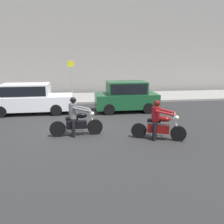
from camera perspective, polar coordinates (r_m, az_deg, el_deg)
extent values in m
plane|color=#292929|center=(10.98, -9.68, -4.19)|extent=(80.00, 80.00, 0.00)
cube|color=gray|center=(18.76, -9.19, 3.31)|extent=(40.00, 4.40, 0.14)
cube|color=gray|center=(22.17, -9.77, 22.41)|extent=(40.00, 1.40, 13.70)
cylinder|color=black|center=(10.14, -4.11, -3.57)|extent=(0.66, 0.15, 0.66)
cylinder|color=black|center=(10.09, -12.88, -3.98)|extent=(0.66, 0.15, 0.66)
cylinder|color=silver|center=(10.03, -4.83, -1.62)|extent=(0.36, 0.07, 0.79)
cube|color=black|center=(10.05, -8.51, -3.02)|extent=(0.86, 0.32, 0.32)
ellipsoid|color=black|center=(9.96, -7.32, -0.87)|extent=(0.49, 0.26, 0.22)
cube|color=black|center=(9.97, -9.60, -1.53)|extent=(0.53, 0.27, 0.10)
cylinder|color=silver|center=(9.94, -5.21, 0.38)|extent=(0.07, 0.70, 0.04)
sphere|color=silver|center=(9.98, -4.74, -0.39)|extent=(0.17, 0.17, 0.17)
cylinder|color=silver|center=(10.23, -10.21, -3.49)|extent=(0.70, 0.10, 0.07)
cylinder|color=black|center=(9.88, -9.25, -3.96)|extent=(0.16, 0.16, 0.73)
cylinder|color=black|center=(10.26, -9.33, -3.31)|extent=(0.16, 0.16, 0.73)
cylinder|color=slate|center=(9.89, -9.32, 0.22)|extent=(0.36, 0.36, 0.62)
cylinder|color=slate|center=(9.68, -7.19, 0.55)|extent=(0.74, 0.13, 0.28)
cylinder|color=slate|center=(10.11, -7.37, 1.08)|extent=(0.74, 0.13, 0.28)
sphere|color=tan|center=(9.81, -9.30, 2.67)|extent=(0.20, 0.20, 0.20)
sphere|color=black|center=(9.80, -9.30, 2.84)|extent=(0.25, 0.25, 0.25)
cylinder|color=black|center=(9.69, 15.61, -4.99)|extent=(0.61, 0.35, 0.61)
cylinder|color=black|center=(9.76, 6.44, -4.44)|extent=(0.61, 0.35, 0.61)
cylinder|color=silver|center=(9.57, 15.03, -2.75)|extent=(0.37, 0.20, 0.83)
cube|color=maroon|center=(9.65, 11.04, -3.93)|extent=(0.90, 0.58, 0.32)
ellipsoid|color=maroon|center=(9.53, 12.47, -1.64)|extent=(0.54, 0.41, 0.22)
cube|color=black|center=(9.57, 10.05, -2.08)|extent=(0.57, 0.42, 0.10)
cylinder|color=silver|center=(9.48, 14.81, -0.48)|extent=(0.30, 0.66, 0.04)
sphere|color=silver|center=(9.51, 15.24, -1.32)|extent=(0.17, 0.17, 0.17)
cylinder|color=silver|center=(9.86, 9.32, -4.23)|extent=(0.67, 0.33, 0.07)
cylinder|color=black|center=(9.49, 10.10, -4.68)|extent=(0.20, 0.20, 0.74)
cylinder|color=black|center=(9.87, 10.28, -3.98)|extent=(0.20, 0.20, 0.74)
cylinder|color=maroon|center=(9.50, 10.48, -0.45)|extent=(0.44, 0.44, 0.57)
cylinder|color=maroon|center=(9.25, 12.62, -0.26)|extent=(0.71, 0.36, 0.22)
cylinder|color=maroon|center=(9.68, 12.71, 0.33)|extent=(0.71, 0.36, 0.22)
sphere|color=tan|center=(9.41, 10.70, 1.94)|extent=(0.20, 0.20, 0.20)
sphere|color=#510F0F|center=(9.41, 10.71, 2.12)|extent=(0.25, 0.25, 0.25)
cube|color=silver|center=(14.56, -18.80, 2.19)|extent=(4.74, 1.76, 0.80)
cube|color=silver|center=(14.49, -19.94, 5.03)|extent=(2.61, 1.62, 0.68)
cube|color=black|center=(14.49, -19.94, 5.03)|extent=(2.40, 1.65, 0.54)
cylinder|color=black|center=(14.43, -12.96, 1.17)|extent=(0.64, 1.82, 0.64)
cylinder|color=black|center=(14.97, -24.25, 0.76)|extent=(0.64, 1.82, 0.64)
cube|color=#164C28|center=(14.29, 3.43, 2.76)|extent=(3.68, 1.70, 0.84)
cube|color=#164C28|center=(14.16, 3.48, 5.87)|extent=(2.28, 1.56, 0.72)
cube|color=black|center=(14.16, 3.48, 5.87)|extent=(2.10, 1.59, 0.58)
cylinder|color=black|center=(14.62, 7.79, 1.55)|extent=(0.64, 1.76, 0.64)
cylinder|color=black|center=(14.17, -1.11, 1.29)|extent=(0.64, 1.76, 0.64)
cylinder|color=gray|center=(18.49, -9.72, 7.74)|extent=(0.08, 0.08, 2.79)
cube|color=yellow|center=(18.39, -9.86, 11.28)|extent=(0.44, 0.03, 0.44)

